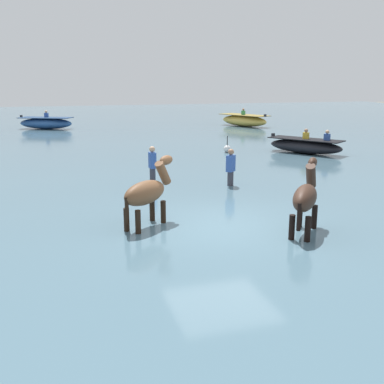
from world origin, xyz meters
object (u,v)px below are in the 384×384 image
(boat_mid_channel, at_px, (305,146))
(channel_buoy, at_px, (227,149))
(horse_trailing_dark_bay, at_px, (305,199))
(person_onlooker_left, at_px, (153,168))
(horse_lead_bay, at_px, (147,194))
(boat_far_offshore, at_px, (244,120))
(person_onlooker_right, at_px, (231,172))
(boat_near_port, at_px, (46,123))

(boat_mid_channel, relative_size, channel_buoy, 4.59)
(horse_trailing_dark_bay, bearing_deg, person_onlooker_left, 108.86)
(horse_lead_bay, bearing_deg, horse_trailing_dark_bay, -24.75)
(boat_far_offshore, height_order, boat_mid_channel, boat_far_offshore)
(boat_far_offshore, bearing_deg, person_onlooker_left, -121.92)
(boat_far_offshore, height_order, person_onlooker_right, boat_far_offshore)
(boat_far_offshore, relative_size, channel_buoy, 5.52)
(person_onlooker_right, bearing_deg, boat_far_offshore, 65.67)
(channel_buoy, bearing_deg, person_onlooker_right, -110.19)
(person_onlooker_left, bearing_deg, boat_far_offshore, 58.08)
(horse_lead_bay, relative_size, boat_far_offshore, 0.45)
(horse_lead_bay, distance_m, boat_near_port, 24.45)
(horse_trailing_dark_bay, relative_size, channel_buoy, 2.54)
(horse_lead_bay, distance_m, horse_trailing_dark_bay, 3.67)
(person_onlooker_left, xyz_separation_m, person_onlooker_right, (2.34, -1.33, 0.00))
(boat_far_offshore, xyz_separation_m, channel_buoy, (-5.91, -11.82, -0.25))
(boat_far_offshore, height_order, boat_near_port, boat_far_offshore)
(horse_trailing_dark_bay, height_order, boat_mid_channel, horse_trailing_dark_bay)
(person_onlooker_left, bearing_deg, horse_lead_bay, -103.50)
(horse_trailing_dark_bay, bearing_deg, boat_mid_channel, 59.63)
(horse_lead_bay, height_order, boat_far_offshore, horse_lead_bay)
(horse_trailing_dark_bay, xyz_separation_m, person_onlooker_right, (0.17, 5.03, -0.33))
(boat_near_port, bearing_deg, person_onlooker_right, -74.08)
(channel_buoy, bearing_deg, boat_near_port, 120.92)
(boat_far_offshore, relative_size, boat_near_port, 1.08)
(horse_lead_bay, relative_size, channel_buoy, 2.51)
(boat_far_offshore, bearing_deg, channel_buoy, -116.59)
(boat_far_offshore, relative_size, person_onlooker_left, 2.71)
(horse_trailing_dark_bay, distance_m, boat_near_port, 26.50)
(boat_mid_channel, distance_m, channel_buoy, 3.73)
(horse_lead_bay, distance_m, person_onlooker_left, 4.97)
(person_onlooker_right, height_order, channel_buoy, person_onlooker_right)
(person_onlooker_right, xyz_separation_m, channel_buoy, (2.49, 6.76, -0.29))
(boat_far_offshore, bearing_deg, horse_trailing_dark_bay, -109.95)
(boat_far_offshore, xyz_separation_m, boat_mid_channel, (-2.41, -13.09, -0.08))
(horse_lead_bay, xyz_separation_m, boat_mid_channel, (9.49, 8.98, -0.44))
(horse_trailing_dark_bay, distance_m, person_onlooker_right, 5.04)
(person_onlooker_right, distance_m, channel_buoy, 7.21)
(boat_mid_channel, xyz_separation_m, person_onlooker_right, (-5.99, -5.49, 0.12))
(horse_lead_bay, relative_size, boat_mid_channel, 0.55)
(horse_trailing_dark_bay, bearing_deg, boat_near_port, 102.58)
(boat_far_offshore, xyz_separation_m, person_onlooker_right, (-8.40, -18.58, 0.03))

